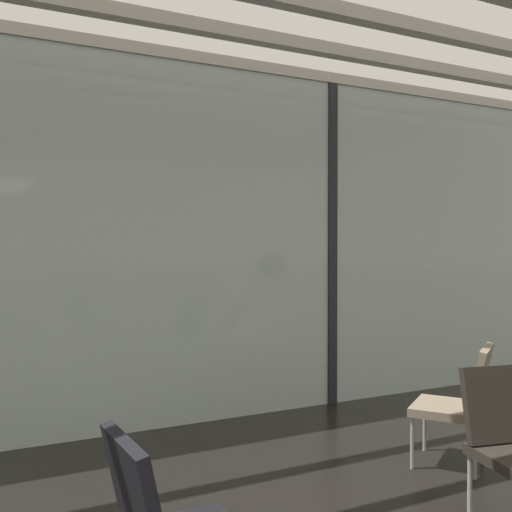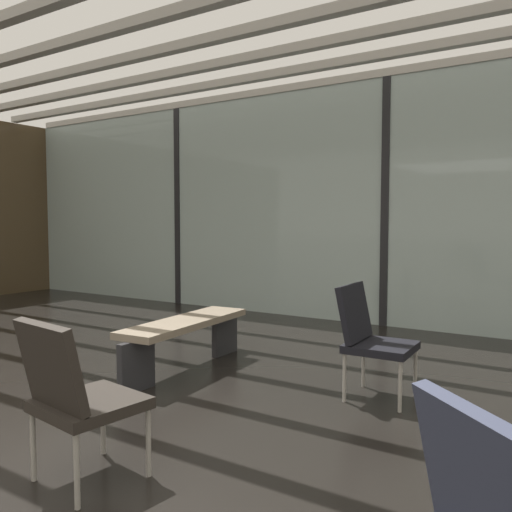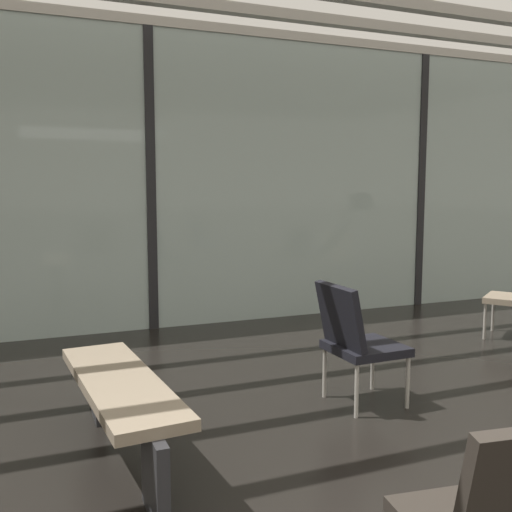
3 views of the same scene
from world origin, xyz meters
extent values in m
cube|color=black|center=(3.50, 5.20, 1.59)|extent=(0.10, 0.12, 3.19)
cube|color=#7F705B|center=(3.30, 3.40, 0.40)|extent=(0.67, 0.67, 0.06)
cube|color=#7F705B|center=(3.42, 3.22, 0.65)|extent=(0.47, 0.39, 0.44)
cylinder|color=gray|center=(3.35, 3.69, 0.18)|extent=(0.03, 0.03, 0.37)
cylinder|color=gray|center=(3.00, 3.45, 0.18)|extent=(0.03, 0.03, 0.37)
cylinder|color=gray|center=(3.59, 3.35, 0.18)|extent=(0.03, 0.03, 0.37)
cylinder|color=gray|center=(3.25, 3.10, 0.18)|extent=(0.03, 0.03, 0.37)
cube|color=#28231E|center=(2.98, 2.67, 0.65)|extent=(0.50, 0.24, 0.44)
cylinder|color=gray|center=(2.77, 2.71, 0.18)|extent=(0.03, 0.03, 0.37)
cube|color=black|center=(0.71, 2.41, 0.65)|extent=(0.15, 0.48, 0.44)
camera|label=1|loc=(0.09, 0.22, 1.58)|focal=42.02mm
camera|label=2|loc=(2.25, -1.42, 1.36)|focal=36.80mm
camera|label=3|loc=(-1.31, -1.00, 1.53)|focal=40.79mm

